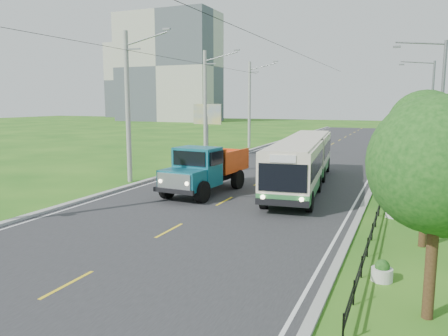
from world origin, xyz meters
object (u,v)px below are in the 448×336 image
Objects in this scene: pole_mid at (206,105)px; tree_third at (426,131)px; pole_near at (128,107)px; pole_far at (250,105)px; tree_front at (440,172)px; tree_fourth at (422,132)px; streetlight_mid at (438,110)px; planter_front at (382,272)px; streetlight_far at (430,108)px; planter_mid at (397,183)px; tree_back at (419,122)px; bus at (303,159)px; billboard_left at (207,118)px; tree_fifth at (421,123)px; dump_truck at (205,166)px; planter_far at (400,166)px; tree_second at (430,154)px; planter_near at (392,212)px.

tree_third is (18.12, -12.86, -1.11)m from pole_mid.
pole_far is at bearing 90.00° from pole_near.
tree_front reaches higher than tree_fourth.
planter_front is (-2.04, -16.00, -4.62)m from streetlight_mid.
streetlight_far is 14.88m from planter_mid.
streetlight_mid reaches higher than tree_back.
tree_third is 8.11m from bus.
tree_back reaches higher than planter_mid.
planter_mid is at bearing -22.54° from pole_mid.
tree_fifth is at bearing -11.28° from billboard_left.
streetlight_far is (0.00, 14.00, 0.00)m from streetlight_mid.
tree_third reaches higher than tree_fifth.
pole_far is 26.80m from streetlight_mid.
pole_near is at bearing 172.52° from dump_truck.
planter_far is at bearing 104.32° from streetlight_mid.
tree_fourth is 8.06× the size of planter_front.
pole_mid is (0.00, 12.00, 0.00)m from pole_near.
tree_third is (18.12, -0.86, -1.11)m from pole_near.
planter_mid is (-1.26, 11.86, -3.23)m from tree_second.
tree_fourth is at bearing 15.84° from pole_near.
tree_third is 18.00m from tree_back.
streetlight_far reaches higher than tree_back.
tree_back is at bearing 87.44° from planter_front.
tree_second is 5.40m from planter_front.
bus is at bearing -39.40° from pole_mid.
tree_second is 1.02× the size of billboard_left.
planter_near is 8.25m from bus.
tree_back is 2.37m from streetlight_far.
tree_fifth is (0.00, 24.00, 0.13)m from tree_front.
tree_back is 0.61× the size of streetlight_far.
tree_second is 0.58× the size of streetlight_far.
tree_third is 0.66× the size of streetlight_mid.
tree_third is at bearing -92.27° from streetlight_far.
planter_front is at bearing -73.90° from bus.
pole_near reaches higher than streetlight_far.
planter_near is at bearing -98.77° from tree_fourth.
bus reaches higher than planter_front.
pole_near is 1.85× the size of tree_fourth.
planter_near is 1.00× the size of planter_mid.
tree_fifth reaches higher than planter_near.
tree_fifth is 17.33m from dump_truck.
planter_mid is (-1.26, -12.14, -3.37)m from tree_back.
tree_front is 8.36× the size of planter_front.
planter_far is (-1.26, 1.86, -3.57)m from tree_fifth.
tree_fifth is 4.21m from planter_far.
tree_third is 8.96× the size of planter_mid.
planter_front is at bearing -64.28° from pole_far.
tree_back is (-0.00, 6.00, -0.20)m from tree_fifth.
tree_third reaches higher than billboard_left.
tree_fifth is at bearing 84.92° from planter_near.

